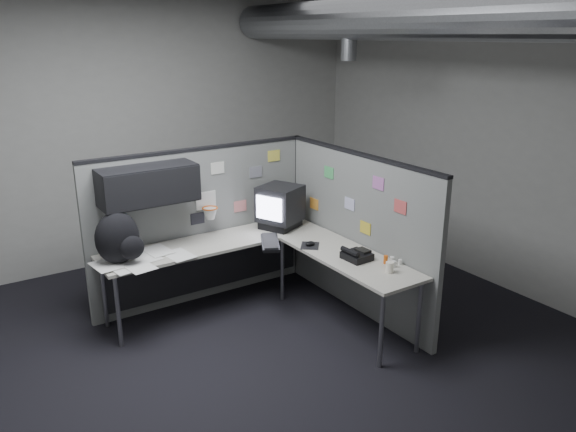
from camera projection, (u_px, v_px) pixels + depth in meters
room at (329, 110)px, 4.77m from camera, size 5.62×5.62×3.22m
partition_back at (189, 212)px, 5.66m from camera, size 2.44×0.42×1.63m
partition_right at (357, 232)px, 5.61m from camera, size 0.07×2.23×1.63m
desk at (250, 256)px, 5.57m from camera, size 2.31×2.11×0.73m
monitor at (280, 206)px, 5.96m from camera, size 0.53×0.53×0.45m
keyboard at (270, 242)px, 5.54m from camera, size 0.37×0.49×0.04m
mouse at (310, 244)px, 5.49m from camera, size 0.27×0.27×0.05m
phone at (356, 255)px, 5.16m from camera, size 0.23×0.25×0.11m
bottles at (392, 261)px, 5.04m from camera, size 0.14×0.15×0.08m
cup at (390, 267)px, 4.87m from camera, size 0.09×0.09×0.10m
papers at (142, 260)px, 5.13m from camera, size 0.91×0.63×0.02m
backpack at (119, 239)px, 5.01m from camera, size 0.44×0.40×0.49m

